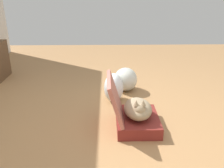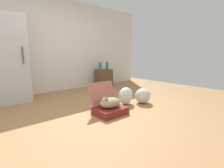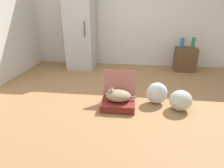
{
  "view_description": "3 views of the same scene",
  "coord_description": "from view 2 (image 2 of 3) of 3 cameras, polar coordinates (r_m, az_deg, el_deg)",
  "views": [
    {
      "loc": [
        -2.1,
        0.07,
        1.35
      ],
      "look_at": [
        0.34,
        0.02,
        0.37
      ],
      "focal_mm": 38.95,
      "sensor_mm": 36.0,
      "label": 1
    },
    {
      "loc": [
        -1.65,
        -2.3,
        1.01
      ],
      "look_at": [
        0.28,
        -0.04,
        0.48
      ],
      "focal_mm": 25.71,
      "sensor_mm": 36.0,
      "label": 2
    },
    {
      "loc": [
        0.29,
        -2.86,
        1.49
      ],
      "look_at": [
        -0.07,
        0.04,
        0.28
      ],
      "focal_mm": 30.12,
      "sensor_mm": 36.0,
      "label": 3
    }
  ],
  "objects": [
    {
      "name": "wall_back",
      "position": [
        4.86,
        -21.03,
        12.82
      ],
      "size": [
        6.4,
        0.15,
        2.6
      ],
      "color": "silver",
      "rests_on": "ground"
    },
    {
      "name": "side_table",
      "position": [
        5.28,
        -2.94,
        2.13
      ],
      "size": [
        0.49,
        0.37,
        0.57
      ],
      "primitive_type": "cube",
      "color": "brown",
      "rests_on": "ground"
    },
    {
      "name": "plastic_bag_white",
      "position": [
        3.37,
        4.9,
        -4.25
      ],
      "size": [
        0.34,
        0.24,
        0.36
      ],
      "primitive_type": "ellipsoid",
      "color": "silver",
      "rests_on": "ground"
    },
    {
      "name": "ground_plane",
      "position": [
        3.01,
        -4.57,
        -9.63
      ],
      "size": [
        7.68,
        7.68,
        0.0
      ],
      "primitive_type": "plane",
      "color": "#9E7247",
      "rests_on": "ground"
    },
    {
      "name": "refrigerator",
      "position": [
        4.15,
        -32.63,
        7.36
      ],
      "size": [
        0.65,
        0.71,
        1.86
      ],
      "color": "#B7BABC",
      "rests_on": "ground"
    },
    {
      "name": "vase_short",
      "position": [
        5.29,
        -1.76,
        6.6
      ],
      "size": [
        0.09,
        0.09,
        0.25
      ],
      "primitive_type": "cylinder",
      "color": "#2D7051",
      "rests_on": "side_table"
    },
    {
      "name": "suitcase_lid",
      "position": [
        2.94,
        -3.54,
        -3.33
      ],
      "size": [
        0.52,
        0.16,
        0.42
      ],
      "primitive_type": "cube",
      "rotation": [
        1.27,
        0.0,
        0.0
      ],
      "color": "#B26356",
      "rests_on": "suitcase_base"
    },
    {
      "name": "suitcase_base",
      "position": [
        2.85,
        -0.68,
        -9.45
      ],
      "size": [
        0.52,
        0.43,
        0.12
      ],
      "primitive_type": "cube",
      "color": "maroon",
      "rests_on": "ground"
    },
    {
      "name": "vase_tall",
      "position": [
        5.19,
        -4.22,
        6.4
      ],
      "size": [
        0.1,
        0.1,
        0.23
      ],
      "primitive_type": "cylinder",
      "color": "#38609E",
      "rests_on": "side_table"
    },
    {
      "name": "cat",
      "position": [
        2.8,
        -0.84,
        -6.55
      ],
      "size": [
        0.47,
        0.28,
        0.23
      ],
      "color": "#998466",
      "rests_on": "suitcase_base"
    },
    {
      "name": "plastic_bag_clear",
      "position": [
        3.51,
        10.88,
        -4.15
      ],
      "size": [
        0.34,
        0.32,
        0.32
      ],
      "primitive_type": "ellipsoid",
      "color": "silver",
      "rests_on": "ground"
    }
  ]
}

